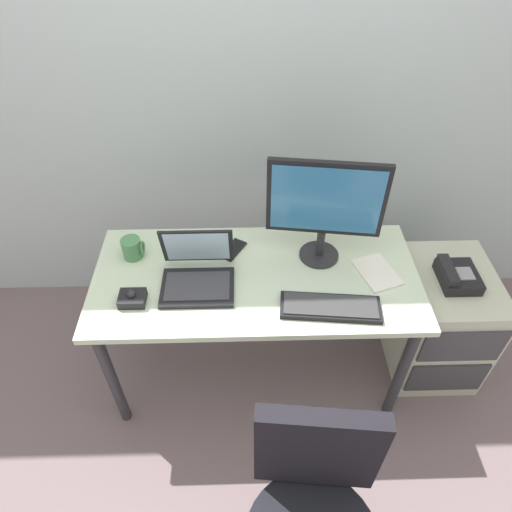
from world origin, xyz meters
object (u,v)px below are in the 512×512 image
monitor_main (325,205)px  keyboard (330,307)px  paper_notepad (377,272)px  trackball_mouse (132,298)px  cell_phone (233,250)px  laptop (197,272)px  coffee_mug (132,248)px  file_cabinet (437,320)px  desk_phone (457,276)px

monitor_main → keyboard: (0.01, -0.32, -0.28)m
paper_notepad → trackball_mouse: bearing=-172.6°
cell_phone → keyboard: bearing=-10.6°
laptop → cell_phone: laptop is taller
trackball_mouse → coffee_mug: (-0.04, 0.28, 0.03)m
trackball_mouse → coffee_mug: bearing=98.3°
file_cabinet → desk_phone: 0.35m
file_cabinet → paper_notepad: paper_notepad is taller
desk_phone → laptop: size_ratio=0.64×
monitor_main → laptop: monitor_main is taller
coffee_mug → paper_notepad: bearing=-7.3°
trackball_mouse → paper_notepad: 1.06m
desk_phone → coffee_mug: 1.49m
monitor_main → coffee_mug: monitor_main is taller
desk_phone → keyboard: size_ratio=0.47×
monitor_main → coffee_mug: bearing=178.5°
monitor_main → laptop: (-0.54, -0.14, -0.24)m
paper_notepad → file_cabinet: bearing=7.8°
trackball_mouse → paper_notepad: size_ratio=0.53×
coffee_mug → cell_phone: size_ratio=0.69×
file_cabinet → keyboard: 0.81m
monitor_main → trackball_mouse: 0.89m
keyboard → laptop: size_ratio=1.36×
monitor_main → trackball_mouse: monitor_main is taller
paper_notepad → laptop: bearing=-178.3°
cell_phone → monitor_main: bearing=24.7°
desk_phone → coffee_mug: coffee_mug is taller
monitor_main → keyboard: size_ratio=1.19×
coffee_mug → desk_phone: bearing=-3.9°
cell_phone → coffee_mug: bearing=-145.1°
coffee_mug → paper_notepad: (1.09, -0.14, -0.04)m
monitor_main → file_cabinet: bearing=-5.6°
file_cabinet → cell_phone: size_ratio=4.39×
monitor_main → paper_notepad: size_ratio=2.41×
coffee_mug → monitor_main: bearing=-1.5°
trackball_mouse → coffee_mug: size_ratio=1.11×
keyboard → paper_notepad: keyboard is taller
desk_phone → paper_notepad: paper_notepad is taller
desk_phone → monitor_main: 0.74m
keyboard → coffee_mug: 0.92m
file_cabinet → laptop: 1.28m
keyboard → paper_notepad: 0.31m
coffee_mug → cell_phone: coffee_mug is taller
file_cabinet → paper_notepad: size_ratio=3.00×
monitor_main → laptop: 0.61m
cell_phone → file_cabinet: bearing=25.5°
coffee_mug → cell_phone: 0.46m
desk_phone → trackball_mouse: (-1.44, -0.18, 0.09)m
laptop → paper_notepad: bearing=1.7°
coffee_mug → paper_notepad: size_ratio=0.47×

